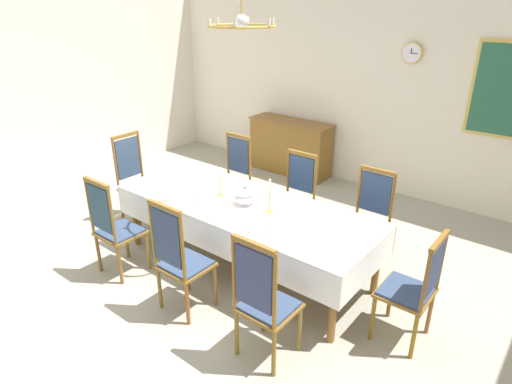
% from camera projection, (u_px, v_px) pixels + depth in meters
% --- Properties ---
extents(ground, '(7.69, 6.42, 0.04)m').
position_uv_depth(ground, '(233.00, 275.00, 4.76)').
color(ground, '#9C9989').
extents(back_wall, '(7.69, 0.08, 3.21)m').
position_uv_depth(back_wall, '(376.00, 84.00, 6.44)').
color(back_wall, silver).
rests_on(back_wall, ground).
extents(left_wall, '(0.08, 6.42, 3.21)m').
position_uv_depth(left_wall, '(29.00, 85.00, 6.32)').
color(left_wall, silver).
rests_on(left_wall, ground).
extents(dining_table, '(2.88, 1.07, 0.77)m').
position_uv_depth(dining_table, '(244.00, 210.00, 4.61)').
color(dining_table, brown).
rests_on(dining_table, ground).
extents(tablecloth, '(2.90, 1.09, 0.34)m').
position_uv_depth(tablecloth, '(244.00, 210.00, 4.61)').
color(tablecloth, white).
rests_on(tablecloth, dining_table).
extents(chair_south_a, '(0.44, 0.42, 1.12)m').
position_uv_depth(chair_south_a, '(114.00, 226.00, 4.55)').
color(chair_south_a, brown).
rests_on(chair_south_a, ground).
extents(chair_north_a, '(0.44, 0.42, 1.10)m').
position_uv_depth(chair_north_a, '(233.00, 175.00, 5.90)').
color(chair_north_a, brown).
rests_on(chair_north_a, ground).
extents(chair_south_b, '(0.44, 0.42, 1.16)m').
position_uv_depth(chair_south_b, '(179.00, 258.00, 3.97)').
color(chair_south_b, brown).
rests_on(chair_south_b, ground).
extents(chair_north_b, '(0.44, 0.42, 1.07)m').
position_uv_depth(chair_north_b, '(295.00, 195.00, 5.33)').
color(chair_north_b, brown).
rests_on(chair_north_b, ground).
extents(chair_south_c, '(0.44, 0.42, 1.15)m').
position_uv_depth(chair_south_c, '(263.00, 300.00, 3.42)').
color(chair_south_c, brown).
rests_on(chair_south_c, ground).
extents(chair_north_c, '(0.44, 0.42, 1.08)m').
position_uv_depth(chair_north_c, '(368.00, 217.00, 4.78)').
color(chair_north_c, brown).
rests_on(chair_north_c, ground).
extents(chair_head_west, '(0.42, 0.44, 1.17)m').
position_uv_depth(chair_head_west, '(136.00, 179.00, 5.71)').
color(chair_head_west, brown).
rests_on(chair_head_west, ground).
extents(chair_head_east, '(0.42, 0.44, 1.05)m').
position_uv_depth(chair_head_east, '(414.00, 287.00, 3.62)').
color(chair_head_east, brown).
rests_on(chair_head_east, ground).
extents(soup_tureen, '(0.24, 0.24, 0.20)m').
position_uv_depth(soup_tureen, '(245.00, 196.00, 4.54)').
color(soup_tureen, white).
rests_on(soup_tureen, tablecloth).
extents(candlestick_west, '(0.07, 0.07, 0.32)m').
position_uv_depth(candlestick_west, '(220.00, 185.00, 4.72)').
color(candlestick_west, gold).
rests_on(candlestick_west, tablecloth).
extents(candlestick_east, '(0.07, 0.07, 0.36)m').
position_uv_depth(candlestick_east, '(270.00, 199.00, 4.33)').
color(candlestick_east, gold).
rests_on(candlestick_east, tablecloth).
extents(bowl_near_left, '(0.19, 0.19, 0.04)m').
position_uv_depth(bowl_near_left, '(272.00, 192.00, 4.80)').
color(bowl_near_left, white).
rests_on(bowl_near_left, tablecloth).
extents(bowl_near_right, '(0.15, 0.15, 0.03)m').
position_uv_depth(bowl_near_right, '(256.00, 229.00, 4.04)').
color(bowl_near_right, white).
rests_on(bowl_near_right, tablecloth).
extents(spoon_primary, '(0.03, 0.18, 0.01)m').
position_uv_depth(spoon_primary, '(283.00, 196.00, 4.76)').
color(spoon_primary, gold).
rests_on(spoon_primary, tablecloth).
extents(spoon_secondary, '(0.04, 0.18, 0.01)m').
position_uv_depth(spoon_secondary, '(266.00, 232.00, 4.01)').
color(spoon_secondary, gold).
rests_on(spoon_secondary, tablecloth).
extents(sideboard, '(1.44, 0.48, 0.90)m').
position_uv_depth(sideboard, '(290.00, 147.00, 7.40)').
color(sideboard, brown).
rests_on(sideboard, ground).
extents(mounted_clock, '(0.28, 0.06, 0.28)m').
position_uv_depth(mounted_clock, '(412.00, 53.00, 5.92)').
color(mounted_clock, '#D1B251').
extents(chandelier, '(0.64, 0.62, 0.66)m').
position_uv_depth(chandelier, '(242.00, 25.00, 3.87)').
color(chandelier, gold).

